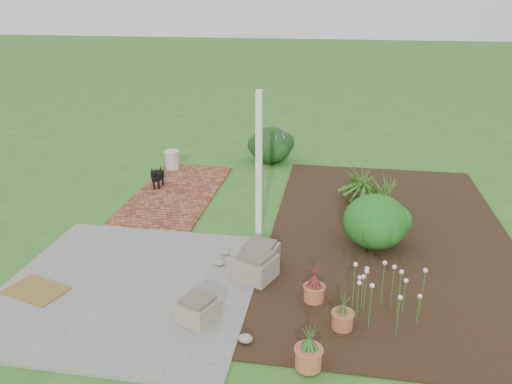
% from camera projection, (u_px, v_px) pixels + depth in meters
% --- Properties ---
extents(ground, '(80.00, 80.00, 0.00)m').
position_uv_depth(ground, '(240.00, 238.00, 8.45)').
color(ground, '#316720').
rests_on(ground, ground).
extents(concrete_patio, '(3.50, 3.50, 0.04)m').
position_uv_depth(concrete_patio, '(129.00, 286.00, 7.03)').
color(concrete_patio, slate).
rests_on(concrete_patio, ground).
extents(brick_path, '(1.60, 3.50, 0.04)m').
position_uv_depth(brick_path, '(176.00, 193.00, 10.31)').
color(brick_path, brown).
rests_on(brick_path, ground).
extents(garden_bed, '(4.00, 7.00, 0.03)m').
position_uv_depth(garden_bed, '(390.00, 235.00, 8.51)').
color(garden_bed, black).
rests_on(garden_bed, ground).
extents(veranda_post, '(0.10, 0.10, 2.50)m').
position_uv_depth(veranda_post, '(259.00, 168.00, 8.03)').
color(veranda_post, white).
rests_on(veranda_post, ground).
extents(stone_trough_near, '(0.55, 0.55, 0.28)m').
position_uv_depth(stone_trough_near, '(198.00, 310.00, 6.22)').
color(stone_trough_near, gray).
rests_on(stone_trough_near, concrete_patio).
extents(stone_trough_mid, '(0.59, 0.59, 0.33)m').
position_uv_depth(stone_trough_mid, '(259.00, 257.00, 7.43)').
color(stone_trough_mid, '#7B6E5C').
rests_on(stone_trough_mid, concrete_patio).
extents(stone_trough_far, '(0.66, 0.66, 0.33)m').
position_uv_depth(stone_trough_far, '(256.00, 267.00, 7.15)').
color(stone_trough_far, '#756657').
rests_on(stone_trough_far, concrete_patio).
extents(coir_doormat, '(0.91, 0.72, 0.02)m').
position_uv_depth(coir_doormat, '(36.00, 290.00, 6.87)').
color(coir_doormat, brown).
rests_on(coir_doormat, concrete_patio).
extents(black_dog, '(0.16, 0.52, 0.45)m').
position_uv_depth(black_dog, '(157.00, 176.00, 10.43)').
color(black_dog, black).
rests_on(black_dog, brick_path).
extents(cream_ceramic_urn, '(0.34, 0.34, 0.42)m').
position_uv_depth(cream_ceramic_urn, '(172.00, 160.00, 11.61)').
color(cream_ceramic_urn, beige).
rests_on(cream_ceramic_urn, brick_path).
extents(evergreen_shrub, '(1.17, 1.17, 0.88)m').
position_uv_depth(evergreen_shrub, '(376.00, 220.00, 8.02)').
color(evergreen_shrub, '#0F4212').
rests_on(evergreen_shrub, garden_bed).
extents(agapanthus_clump_back, '(1.36, 1.36, 0.96)m').
position_uv_depth(agapanthus_clump_back, '(381.00, 193.00, 9.01)').
color(agapanthus_clump_back, '#0A370B').
rests_on(agapanthus_clump_back, garden_bed).
extents(agapanthus_clump_front, '(1.03, 1.03, 0.81)m').
position_uv_depth(agapanthus_clump_front, '(359.00, 180.00, 9.81)').
color(agapanthus_clump_front, '#11400B').
rests_on(agapanthus_clump_front, garden_bed).
extents(pink_flower_patch, '(1.07, 1.07, 0.67)m').
position_uv_depth(pink_flower_patch, '(386.00, 290.00, 6.32)').
color(pink_flower_patch, '#113D0F').
rests_on(pink_flower_patch, garden_bed).
extents(terracotta_pot_bronze, '(0.32, 0.32, 0.22)m').
position_uv_depth(terracotta_pot_bronze, '(314.00, 293.00, 6.66)').
color(terracotta_pot_bronze, '#B25D3C').
rests_on(terracotta_pot_bronze, garden_bed).
extents(terracotta_pot_small_left, '(0.34, 0.34, 0.22)m').
position_uv_depth(terracotta_pot_small_left, '(342.00, 320.00, 6.11)').
color(terracotta_pot_small_left, '#A55838').
rests_on(terracotta_pot_small_left, garden_bed).
extents(terracotta_pot_small_right, '(0.36, 0.36, 0.25)m').
position_uv_depth(terracotta_pot_small_right, '(308.00, 358.00, 5.45)').
color(terracotta_pot_small_right, '#B65A3D').
rests_on(terracotta_pot_small_right, garden_bed).
extents(purple_flowering_bush, '(1.15, 1.15, 0.88)m').
position_uv_depth(purple_flowering_bush, '(271.00, 144.00, 12.13)').
color(purple_flowering_bush, black).
rests_on(purple_flowering_bush, ground).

